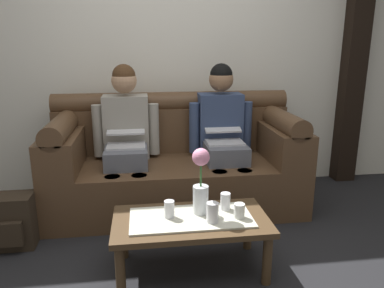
% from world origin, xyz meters
% --- Properties ---
extents(ground_plane, '(14.00, 14.00, 0.00)m').
position_xyz_m(ground_plane, '(0.00, 0.00, 0.00)').
color(ground_plane, black).
extents(back_wall_patterned, '(6.00, 0.12, 2.90)m').
position_xyz_m(back_wall_patterned, '(0.00, 1.70, 1.45)').
color(back_wall_patterned, silver).
rests_on(back_wall_patterned, ground_plane).
extents(timber_pillar, '(0.20, 0.20, 2.90)m').
position_xyz_m(timber_pillar, '(1.80, 1.58, 1.45)').
color(timber_pillar, black).
rests_on(timber_pillar, ground_plane).
extents(couch, '(2.10, 0.88, 0.96)m').
position_xyz_m(couch, '(-0.00, 1.17, 0.37)').
color(couch, '#513823').
rests_on(couch, ground_plane).
extents(person_left, '(0.56, 0.67, 1.22)m').
position_xyz_m(person_left, '(-0.41, 1.17, 0.66)').
color(person_left, '#595B66').
rests_on(person_left, ground_plane).
extents(person_right, '(0.56, 0.67, 1.22)m').
position_xyz_m(person_right, '(0.41, 1.17, 0.66)').
color(person_right, '#595B66').
rests_on(person_right, ground_plane).
extents(coffee_table, '(0.95, 0.51, 0.36)m').
position_xyz_m(coffee_table, '(0.00, 0.15, 0.31)').
color(coffee_table, '#47331E').
rests_on(coffee_table, ground_plane).
extents(flower_vase, '(0.11, 0.11, 0.42)m').
position_xyz_m(flower_vase, '(0.07, 0.19, 0.57)').
color(flower_vase, silver).
rests_on(flower_vase, coffee_table).
extents(cup_near_left, '(0.06, 0.06, 0.11)m').
position_xyz_m(cup_near_left, '(0.23, 0.22, 0.42)').
color(cup_near_left, silver).
rests_on(cup_near_left, coffee_table).
extents(cup_near_right, '(0.06, 0.06, 0.11)m').
position_xyz_m(cup_near_right, '(-0.13, 0.16, 0.42)').
color(cup_near_right, silver).
rests_on(cup_near_right, coffee_table).
extents(cup_far_center, '(0.07, 0.07, 0.12)m').
position_xyz_m(cup_far_center, '(0.12, 0.06, 0.42)').
color(cup_far_center, silver).
rests_on(cup_far_center, coffee_table).
extents(cup_far_left, '(0.07, 0.07, 0.09)m').
position_xyz_m(cup_far_left, '(0.29, 0.10, 0.41)').
color(cup_far_left, white).
rests_on(cup_far_left, coffee_table).
extents(backpack_left, '(0.35, 0.25, 0.38)m').
position_xyz_m(backpack_left, '(-1.22, 0.59, 0.19)').
color(backpack_left, '#2D2319').
rests_on(backpack_left, ground_plane).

